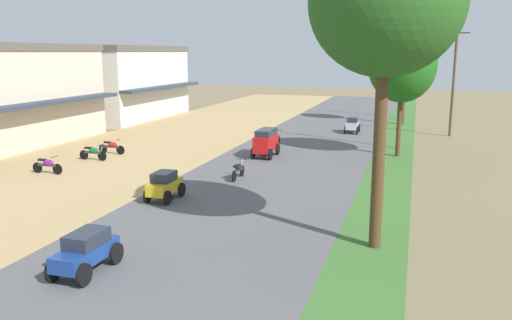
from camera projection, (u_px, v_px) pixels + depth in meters
The scene contains 17 objects.
shophouse_mid at pixel (12, 94), 36.22m from camera, with size 7.94×12.46×6.90m.
shophouse_far at pixel (126, 82), 50.22m from camera, with size 8.21×13.88×6.90m.
parked_motorbike_nearest at pixel (48, 164), 27.33m from camera, with size 1.80×0.54×0.94m.
parked_motorbike_second at pixel (93, 152), 30.74m from camera, with size 1.80×0.54×0.94m.
parked_motorbike_third at pixel (112, 146), 32.63m from camera, with size 1.80×0.54×0.94m.
median_tree_nearest at pixel (386, 3), 15.59m from camera, with size 4.68×4.68×9.99m.
median_tree_second at pixel (402, 65), 30.95m from camera, with size 4.01×4.01×7.74m.
median_tree_third at pixel (407, 37), 44.71m from camera, with size 2.98×2.98×9.33m.
streetlamp_near at pixel (400, 80), 33.89m from camera, with size 3.16×0.20×7.83m.
streetlamp_mid at pixel (406, 71), 49.58m from camera, with size 3.16×0.20×7.80m.
utility_pole_near at pixel (454, 80), 39.21m from camera, with size 1.80×0.20×8.21m.
car_sedan_blue at pixel (86, 250), 15.00m from camera, with size 1.10×2.26×1.19m.
car_hatchback_yellow at pixel (165, 185), 22.39m from camera, with size 1.04×2.00×1.23m.
car_van_red at pixel (266, 141), 31.59m from camera, with size 1.19×2.41×1.67m.
car_hatchback_silver at pixel (352, 124), 41.06m from camera, with size 1.04×2.00×1.23m.
motorbike_ahead_third at pixel (238, 169), 26.14m from camera, with size 0.54×1.80×0.94m.
motorbike_ahead_fourth at pixel (277, 138), 35.81m from camera, with size 0.54×1.80×0.94m.
Camera 1 is at (6.85, -5.76, 6.32)m, focal length 36.68 mm.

